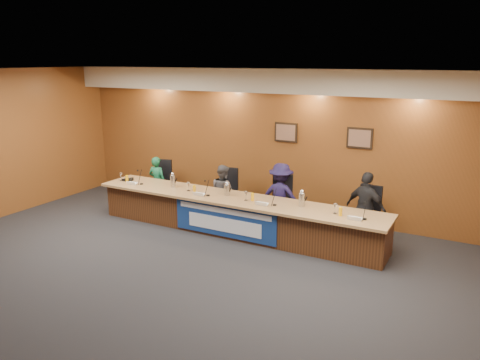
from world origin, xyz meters
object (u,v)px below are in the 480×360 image
Objects in this scene: panelist_a at (157,182)px; office_chair_a at (160,186)px; dais_body at (235,216)px; carafe_left at (173,181)px; panelist_c at (281,197)px; carafe_mid at (227,190)px; office_chair_b at (225,196)px; office_chair_c at (282,205)px; office_chair_d at (366,218)px; panelist_d at (366,209)px; banner at (224,221)px; speakerphone at (129,180)px; carafe_right at (302,200)px; panelist_b at (223,192)px.

office_chair_a is (0.00, 0.10, -0.12)m from panelist_a.
dais_body is 22.95× the size of carafe_left.
panelist_c is 1.10m from carafe_mid.
office_chair_b and office_chair_c have the same top height.
office_chair_c is at bearing -178.64° from office_chair_d.
panelist_c is 0.23m from office_chair_c.
dais_body is at bearing -6.67° from carafe_mid.
panelist_d is 5.32× the size of carafe_left.
office_chair_a is at bearing -178.64° from office_chair_d.
panelist_c reaches higher than office_chair_a.
panelist_c reaches higher than carafe_left.
panelist_d reaches higher than panelist_a.
dais_body reaches higher than office_chair_a.
panelist_c is 2.86× the size of office_chair_d.
panelist_a is 4.60× the size of carafe_left.
office_chair_b is (-0.65, 0.75, 0.13)m from dais_body.
office_chair_d is (1.72, 0.10, -0.21)m from panelist_c.
office_chair_c is (3.15, 0.00, 0.00)m from office_chair_a.
office_chair_c is 1.00× the size of office_chair_d.
banner is 2.67m from panelist_a.
office_chair_c is 3.50m from speakerphone.
carafe_right is at bearing 0.82° from carafe_left.
banner is 2.70m from office_chair_a.
office_chair_d is at bearing 33.95° from carafe_right.
speakerphone is (-2.04, -0.69, 0.18)m from panelist_b.
panelist_a reaches higher than office_chair_a.
office_chair_c is at bearing 178.53° from panelist_a.
carafe_mid is 1.57m from carafe_right.
panelist_a is 2.51× the size of office_chair_d.
office_chair_c is 2.36m from carafe_left.
carafe_left is (-1.50, 0.42, 0.50)m from banner.
banner is 1.31m from panelist_c.
carafe_right is at bearing 134.27° from panelist_c.
office_chair_a is (-2.44, 1.16, 0.10)m from banner.
panelist_a is at bearing 157.33° from office_chair_c.
panelist_a reaches higher than banner.
office_chair_a is 4.87m from office_chair_d.
panelist_c is (3.15, 0.00, 0.08)m from panelist_a.
panelist_b is at bearing -4.42° from panelist_c.
carafe_left is at bearing -50.10° from office_chair_a.
carafe_left is 1.01× the size of carafe_right.
speakerphone reaches higher than dais_body.
office_chair_d is 1.84× the size of carafe_left.
banner is 10.03× the size of carafe_mid.
carafe_left is at bearing 179.71° from dais_body.
panelist_b is at bearing 126.70° from carafe_mid.
speakerphone is (-3.39, -0.69, 0.09)m from panelist_c.
office_chair_c is at bearing 13.92° from panelist_d.
office_chair_b is 1.00× the size of office_chair_d.
office_chair_c is at bearing 18.53° from carafe_left.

